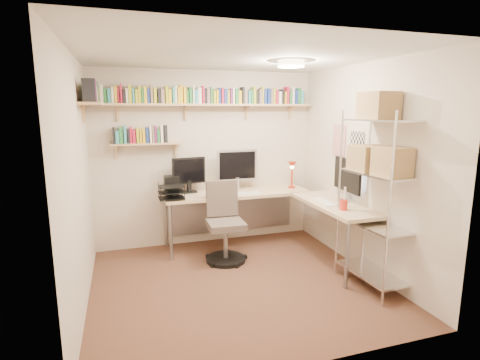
% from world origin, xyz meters
% --- Properties ---
extents(ground, '(3.20, 3.20, 0.00)m').
position_xyz_m(ground, '(0.00, 0.00, 0.00)').
color(ground, '#47281E').
rests_on(ground, ground).
extents(room_shell, '(3.24, 3.04, 2.52)m').
position_xyz_m(room_shell, '(0.00, 0.00, 1.55)').
color(room_shell, beige).
rests_on(room_shell, ground).
extents(wall_shelves, '(3.12, 1.09, 0.79)m').
position_xyz_m(wall_shelves, '(-0.43, 1.29, 2.02)').
color(wall_shelves, '#D6B378').
rests_on(wall_shelves, ground).
extents(corner_desk, '(2.46, 2.04, 1.39)m').
position_xyz_m(corner_desk, '(0.50, 0.92, 0.79)').
color(corner_desk, beige).
rests_on(corner_desk, ground).
extents(office_chair, '(0.54, 0.56, 1.04)m').
position_xyz_m(office_chair, '(0.05, 0.71, 0.44)').
color(office_chair, black).
rests_on(office_chair, ground).
extents(wire_rack, '(0.45, 0.86, 2.14)m').
position_xyz_m(wire_rack, '(1.42, -0.49, 1.46)').
color(wire_rack, silver).
rests_on(wire_rack, ground).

